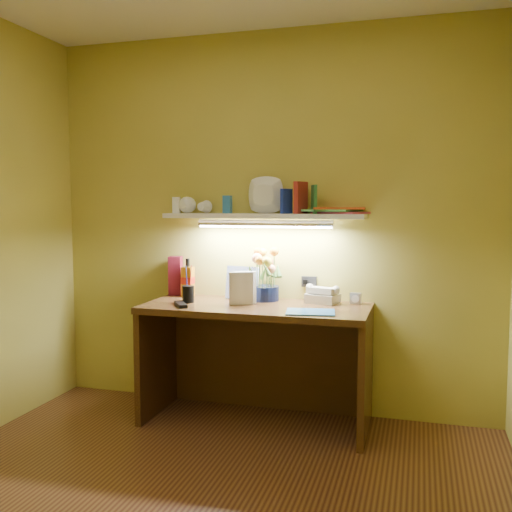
{
  "coord_description": "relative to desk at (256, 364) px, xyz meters",
  "views": [
    {
      "loc": [
        0.97,
        -2.16,
        1.37
      ],
      "look_at": [
        -0.04,
        1.35,
        1.04
      ],
      "focal_mm": 40.0,
      "sensor_mm": 36.0,
      "label": 1
    }
  ],
  "objects": [
    {
      "name": "desk_clock",
      "position": [
        0.59,
        0.22,
        0.41
      ],
      "size": [
        0.07,
        0.04,
        0.07
      ],
      "primitive_type": "cube",
      "rotation": [
        0.0,
        0.0,
        -0.08
      ],
      "color": "#B2B2B6",
      "rests_on": "desk"
    },
    {
      "name": "desk_book_b",
      "position": [
        -0.16,
        0.02,
        0.48
      ],
      "size": [
        0.15,
        0.05,
        0.21
      ],
      "primitive_type": "imported",
      "rotation": [
        0.0,
        0.0,
        0.22
      ],
      "color": "white",
      "rests_on": "desk"
    },
    {
      "name": "pen_cup",
      "position": [
        -0.44,
        -0.03,
        0.47
      ],
      "size": [
        0.1,
        0.1,
        0.18
      ],
      "primitive_type": "cylinder",
      "rotation": [
        0.0,
        0.0,
        0.41
      ],
      "color": "black",
      "rests_on": "desk"
    },
    {
      "name": "wall_shelf",
      "position": [
        0.04,
        0.18,
        0.96
      ],
      "size": [
        1.32,
        0.35,
        0.23
      ],
      "color": "white",
      "rests_on": "ground"
    },
    {
      "name": "flower_bouquet",
      "position": [
        0.01,
        0.19,
        0.54
      ],
      "size": [
        0.24,
        0.24,
        0.33
      ],
      "primitive_type": null,
      "rotation": [
        0.0,
        0.0,
        0.17
      ],
      "color": "#0F183E",
      "rests_on": "desk"
    },
    {
      "name": "art_card",
      "position": [
        -0.15,
        0.18,
        0.48
      ],
      "size": [
        0.22,
        0.09,
        0.22
      ],
      "primitive_type": null,
      "rotation": [
        0.0,
        0.0,
        -0.21
      ],
      "color": "white",
      "rests_on": "desk"
    },
    {
      "name": "blue_folder",
      "position": [
        0.37,
        -0.15,
        0.38
      ],
      "size": [
        0.31,
        0.25,
        0.01
      ],
      "primitive_type": "cube",
      "rotation": [
        0.0,
        0.0,
        0.16
      ],
      "color": "#2E77BF",
      "rests_on": "desk"
    },
    {
      "name": "desk",
      "position": [
        0.0,
        0.0,
        0.0
      ],
      "size": [
        1.4,
        0.6,
        0.75
      ],
      "primitive_type": "cube",
      "color": "#361B0E",
      "rests_on": "ground"
    },
    {
      "name": "whisky_box",
      "position": [
        -0.65,
        0.24,
        0.51
      ],
      "size": [
        0.1,
        0.1,
        0.27
      ],
      "primitive_type": "cube",
      "rotation": [
        0.0,
        0.0,
        0.2
      ],
      "color": "#5C0F1C",
      "rests_on": "desk"
    },
    {
      "name": "telephone",
      "position": [
        0.39,
        0.19,
        0.43
      ],
      "size": [
        0.23,
        0.19,
        0.12
      ],
      "primitive_type": null,
      "rotation": [
        0.0,
        0.0,
        -0.28
      ],
      "color": "beige",
      "rests_on": "desk"
    },
    {
      "name": "desk_book_a",
      "position": [
        -0.16,
        -0.05,
        0.48
      ],
      "size": [
        0.15,
        0.07,
        0.21
      ],
      "primitive_type": "imported",
      "rotation": [
        0.0,
        0.0,
        0.35
      ],
      "color": "silver",
      "rests_on": "desk"
    },
    {
      "name": "whisky_bottle",
      "position": [
        -0.53,
        0.19,
        0.5
      ],
      "size": [
        0.07,
        0.07,
        0.26
      ],
      "primitive_type": null,
      "rotation": [
        0.0,
        0.0,
        -0.05
      ],
      "color": "#BA6D10",
      "rests_on": "desk"
    },
    {
      "name": "tv_remote",
      "position": [
        -0.44,
        -0.16,
        0.39
      ],
      "size": [
        0.14,
        0.18,
        0.02
      ],
      "primitive_type": "cube",
      "rotation": [
        0.0,
        0.0,
        0.6
      ],
      "color": "black",
      "rests_on": "desk"
    }
  ]
}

